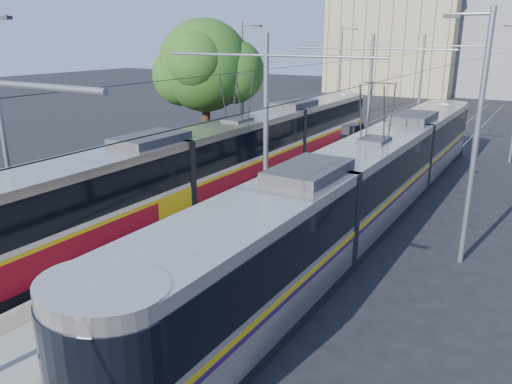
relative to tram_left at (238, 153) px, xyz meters
The scene contains 12 objects.
ground 12.14m from the tram_left, 72.58° to the right, with size 160.00×160.00×0.00m, color black.
platform 6.78m from the tram_left, 56.93° to the left, with size 4.00×50.00×0.30m, color gray.
tactile_strip_left 6.10m from the tram_left, 68.75° to the left, with size 0.70×50.00×0.01m, color gray.
tactile_strip_right 7.62m from the tram_left, 47.59° to the left, with size 0.70×50.00×0.01m, color gray.
rails 6.81m from the tram_left, 56.93° to the left, with size 8.71×70.00×0.03m.
tram_left is the anchor object (origin of this frame).
tram_right 7.31m from the tram_left, 10.08° to the right, with size 2.43×29.46×5.50m.
catenary 5.30m from the tram_left, 36.70° to the left, with size 9.20×70.00×7.00m.
street_lamps 10.48m from the tram_left, 69.30° to the left, with size 15.18×38.22×8.00m.
shelter 5.87m from the tram_left, 41.60° to the left, with size 0.83×1.25×2.64m.
tree 6.24m from the tram_left, 139.63° to the left, with size 5.62×5.19×8.16m.
building_left 49.15m from the tram_left, 97.51° to the left, with size 16.32×12.24×12.26m.
Camera 1 is at (9.53, -8.48, 7.17)m, focal length 35.00 mm.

